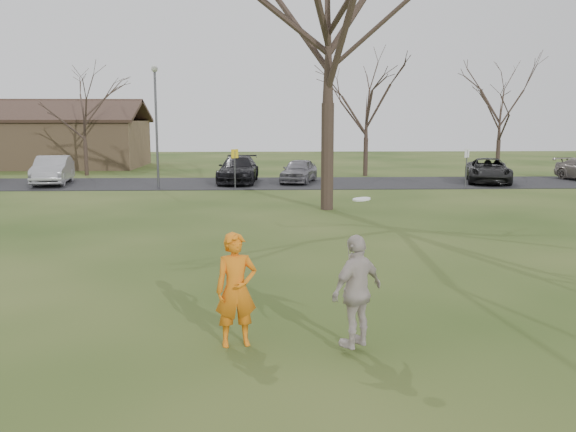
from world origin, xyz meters
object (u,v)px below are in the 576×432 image
at_px(car_1, 53,170).
at_px(car_3, 238,169).
at_px(lamp_post, 156,112).
at_px(big_tree, 329,29).
at_px(building, 8,142).
at_px(player_defender, 236,290).
at_px(car_4, 299,171).
at_px(catching_play, 357,291).
at_px(car_6, 488,171).

bearing_deg(car_1, car_3, -6.47).
bearing_deg(lamp_post, big_tree, -43.15).
distance_m(car_1, building, 15.43).
distance_m(player_defender, car_3, 24.80).
relative_size(car_1, car_4, 1.20).
bearing_deg(player_defender, big_tree, 66.42).
height_order(car_4, big_tree, big_tree).
xyz_separation_m(player_defender, car_1, (-11.20, 24.32, -0.09)).
xyz_separation_m(player_defender, catching_play, (1.84, -0.38, 0.07)).
height_order(car_6, building, building).
bearing_deg(big_tree, car_6, 43.39).
distance_m(player_defender, car_1, 26.78).
relative_size(player_defender, car_1, 0.38).
distance_m(car_4, car_6, 10.70).
bearing_deg(building, big_tree, -46.27).
relative_size(player_defender, building, 0.09).
height_order(car_3, car_6, car_3).
relative_size(car_6, building, 0.24).
distance_m(player_defender, building, 42.13).
xyz_separation_m(player_defender, lamp_post, (-5.04, 22.06, 3.06)).
bearing_deg(car_1, player_defender, -74.30).
bearing_deg(car_1, car_6, -9.41).
xyz_separation_m(car_6, building, (-32.15, 13.40, 1.20)).
relative_size(player_defender, big_tree, 0.13).
distance_m(car_1, lamp_post, 7.28).
xyz_separation_m(player_defender, car_4, (2.42, 24.68, -0.19)).
bearing_deg(car_4, big_tree, -71.19).
bearing_deg(car_1, big_tree, -43.60).
bearing_deg(car_4, catching_play, -75.54).
relative_size(car_3, car_6, 1.03).
relative_size(player_defender, catching_play, 0.80).
distance_m(player_defender, catching_play, 1.88).
bearing_deg(player_defender, lamp_post, 90.77).
bearing_deg(car_4, building, 164.81).
xyz_separation_m(car_1, catching_play, (13.05, -24.70, 0.16)).
bearing_deg(car_3, catching_play, -80.19).
bearing_deg(catching_play, car_1, 117.85).
relative_size(car_6, catching_play, 2.17).
bearing_deg(player_defender, catching_play, -23.63).
bearing_deg(car_3, big_tree, -65.45).
relative_size(car_1, building, 0.23).
bearing_deg(player_defender, building, 104.78).
relative_size(catching_play, building, 0.11).
bearing_deg(car_6, car_3, -166.63).
relative_size(car_1, lamp_post, 0.75).
bearing_deg(building, player_defender, -63.12).
bearing_deg(car_4, car_3, -165.85).
xyz_separation_m(car_6, big_tree, (-10.15, -9.60, 6.27)).
xyz_separation_m(car_3, lamp_post, (-4.03, -2.71, 3.19)).
relative_size(car_3, building, 0.25).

